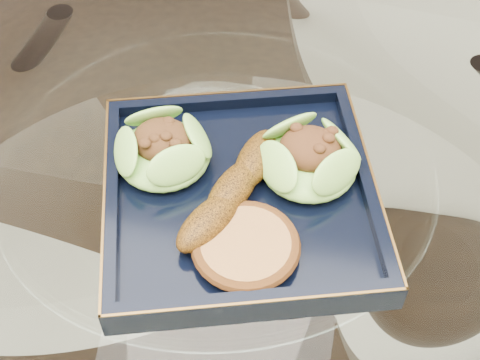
# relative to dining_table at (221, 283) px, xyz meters

# --- Properties ---
(dining_table) EXTENTS (1.13, 1.13, 0.77)m
(dining_table) POSITION_rel_dining_table_xyz_m (0.00, 0.00, 0.00)
(dining_table) COLOR white
(dining_table) RESTS_ON ground
(dining_chair) EXTENTS (0.50, 0.50, 0.99)m
(dining_chair) POSITION_rel_dining_table_xyz_m (-0.23, 0.46, -0.04)
(dining_chair) COLOR black
(dining_chair) RESTS_ON ground
(navy_plate) EXTENTS (0.34, 0.34, 0.02)m
(navy_plate) POSITION_rel_dining_table_xyz_m (0.02, -0.00, 0.17)
(navy_plate) COLOR black
(navy_plate) RESTS_ON dining_table
(lettuce_wrap_left) EXTENTS (0.11, 0.11, 0.04)m
(lettuce_wrap_left) POSITION_rel_dining_table_xyz_m (-0.06, 0.02, 0.20)
(lettuce_wrap_left) COLOR #5AAA31
(lettuce_wrap_left) RESTS_ON navy_plate
(lettuce_wrap_right) EXTENTS (0.13, 0.13, 0.04)m
(lettuce_wrap_right) POSITION_rel_dining_table_xyz_m (0.09, 0.04, 0.20)
(lettuce_wrap_right) COLOR #60A32F
(lettuce_wrap_right) RESTS_ON navy_plate
(roasted_plantain) EXTENTS (0.09, 0.17, 0.03)m
(roasted_plantain) POSITION_rel_dining_table_xyz_m (0.02, -0.01, 0.20)
(roasted_plantain) COLOR #6B3E0B
(roasted_plantain) RESTS_ON navy_plate
(crumb_patty) EXTENTS (0.09, 0.09, 0.02)m
(crumb_patty) POSITION_rel_dining_table_xyz_m (0.04, -0.07, 0.19)
(crumb_patty) COLOR #B87C3D
(crumb_patty) RESTS_ON navy_plate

